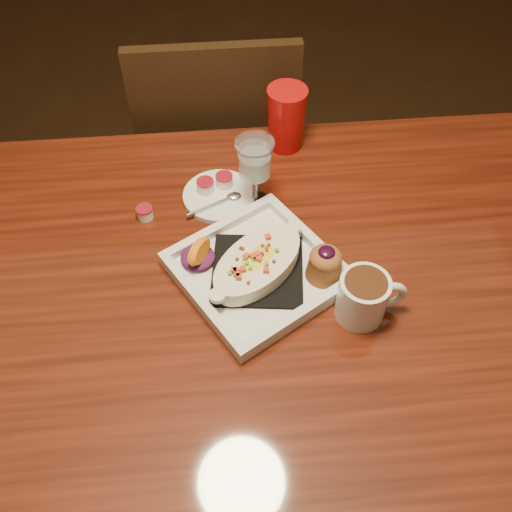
{
  "coord_description": "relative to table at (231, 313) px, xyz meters",
  "views": [
    {
      "loc": [
        -0.01,
        -0.62,
        1.6
      ],
      "look_at": [
        0.05,
        0.05,
        0.77
      ],
      "focal_mm": 40.0,
      "sensor_mm": 36.0,
      "label": 1
    }
  ],
  "objects": [
    {
      "name": "chair_far",
      "position": [
        -0.0,
        0.63,
        -0.15
      ],
      "size": [
        0.42,
        0.42,
        0.93
      ],
      "rotation": [
        0.0,
        0.0,
        3.14
      ],
      "color": "black",
      "rests_on": "floor"
    },
    {
      "name": "coffee_mug",
      "position": [
        0.23,
        -0.08,
        0.15
      ],
      "size": [
        0.12,
        0.09,
        0.09
      ],
      "rotation": [
        0.0,
        0.0,
        0.03
      ],
      "color": "silver",
      "rests_on": "table"
    },
    {
      "name": "table",
      "position": [
        0.0,
        0.0,
        0.0
      ],
      "size": [
        1.5,
        0.9,
        0.75
      ],
      "color": "maroon",
      "rests_on": "floor"
    },
    {
      "name": "plate",
      "position": [
        0.07,
        0.02,
        0.12
      ],
      "size": [
        0.37,
        0.37,
        0.08
      ],
      "rotation": [
        0.0,
        0.0,
        0.55
      ],
      "color": "silver",
      "rests_on": "table"
    },
    {
      "name": "red_tumbler",
      "position": [
        0.15,
        0.38,
        0.17
      ],
      "size": [
        0.09,
        0.09,
        0.15
      ],
      "primitive_type": "cone",
      "color": "#B90D0D",
      "rests_on": "table"
    },
    {
      "name": "creamer_loose",
      "position": [
        -0.16,
        0.18,
        0.11
      ],
      "size": [
        0.03,
        0.03,
        0.03
      ],
      "color": "white",
      "rests_on": "table"
    },
    {
      "name": "saucer",
      "position": [
        -0.01,
        0.23,
        0.11
      ],
      "size": [
        0.15,
        0.15,
        0.1
      ],
      "color": "silver",
      "rests_on": "table"
    },
    {
      "name": "goblet",
      "position": [
        0.07,
        0.21,
        0.21
      ],
      "size": [
        0.08,
        0.08,
        0.16
      ],
      "color": "silver",
      "rests_on": "table"
    },
    {
      "name": "floor",
      "position": [
        0.0,
        0.0,
        -0.65
      ],
      "size": [
        7.0,
        7.0,
        0.0
      ],
      "primitive_type": "plane",
      "color": "black",
      "rests_on": "ground"
    }
  ]
}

